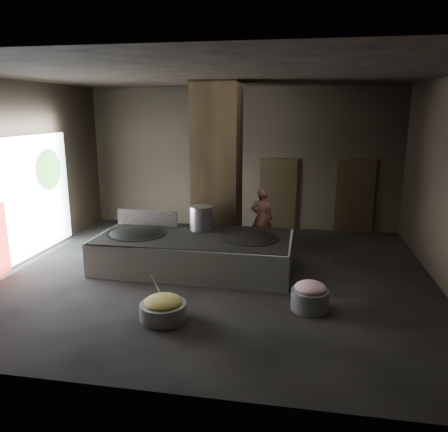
% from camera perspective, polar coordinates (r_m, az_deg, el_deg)
% --- Properties ---
extents(floor, '(10.00, 9.00, 0.10)m').
position_cam_1_polar(floor, '(10.42, -1.22, -7.85)').
color(floor, black).
rests_on(floor, ground).
extents(ceiling, '(10.00, 9.00, 0.10)m').
position_cam_1_polar(ceiling, '(9.73, -1.37, 18.26)').
color(ceiling, black).
rests_on(ceiling, back_wall).
extents(back_wall, '(10.00, 0.10, 4.50)m').
position_cam_1_polar(back_wall, '(14.26, 2.36, 7.51)').
color(back_wall, black).
rests_on(back_wall, ground).
extents(front_wall, '(10.00, 0.10, 4.50)m').
position_cam_1_polar(front_wall, '(5.52, -10.69, -2.48)').
color(front_wall, black).
rests_on(front_wall, ground).
extents(left_wall, '(0.10, 9.00, 4.50)m').
position_cam_1_polar(left_wall, '(11.89, -26.00, 4.93)').
color(left_wall, black).
rests_on(left_wall, ground).
extents(pillar, '(1.20, 1.20, 4.50)m').
position_cam_1_polar(pillar, '(11.72, -0.88, 6.19)').
color(pillar, black).
rests_on(pillar, ground).
extents(hearth_platform, '(4.70, 2.31, 0.81)m').
position_cam_1_polar(hearth_platform, '(10.67, -3.90, -4.76)').
color(hearth_platform, silver).
rests_on(hearth_platform, ground).
extents(platform_cap, '(4.56, 2.19, 0.03)m').
position_cam_1_polar(platform_cap, '(10.55, -3.93, -2.64)').
color(platform_cap, black).
rests_on(platform_cap, hearth_platform).
extents(wok_left, '(1.47, 1.47, 0.41)m').
position_cam_1_polar(wok_left, '(10.95, -11.38, -2.62)').
color(wok_left, black).
rests_on(wok_left, hearth_platform).
extents(wok_left_rim, '(1.50, 1.50, 0.05)m').
position_cam_1_polar(wok_left_rim, '(10.93, -11.39, -2.27)').
color(wok_left_rim, black).
rests_on(wok_left_rim, hearth_platform).
extents(wok_right, '(1.37, 1.37, 0.39)m').
position_cam_1_polar(wok_right, '(10.38, 3.40, -3.28)').
color(wok_right, black).
rests_on(wok_right, hearth_platform).
extents(wok_right_rim, '(1.40, 1.40, 0.05)m').
position_cam_1_polar(wok_right_rim, '(10.36, 3.41, -2.91)').
color(wok_right_rim, black).
rests_on(wok_right_rim, hearth_platform).
extents(stock_pot, '(0.57, 0.57, 0.61)m').
position_cam_1_polar(stock_pot, '(10.97, -3.01, -0.29)').
color(stock_pot, '#AEB2B6').
rests_on(stock_pot, hearth_platform).
extents(splash_guard, '(1.62, 0.09, 0.41)m').
position_cam_1_polar(splash_guard, '(11.60, -10.01, -0.22)').
color(splash_guard, black).
rests_on(splash_guard, hearth_platform).
extents(cook, '(0.61, 0.40, 1.66)m').
position_cam_1_polar(cook, '(12.27, 4.96, -0.26)').
color(cook, '#9C5C4F').
rests_on(cook, ground).
extents(veg_basin, '(0.87, 0.87, 0.32)m').
position_cam_1_polar(veg_basin, '(8.30, -7.93, -12.23)').
color(veg_basin, gray).
rests_on(veg_basin, ground).
extents(veg_fill, '(0.71, 0.71, 0.22)m').
position_cam_1_polar(veg_fill, '(8.22, -7.97, -11.03)').
color(veg_fill, '#89A851').
rests_on(veg_fill, veg_basin).
extents(ladle, '(0.16, 0.32, 0.61)m').
position_cam_1_polar(ladle, '(8.32, -8.69, -9.25)').
color(ladle, '#AEB2B6').
rests_on(ladle, veg_basin).
extents(meat_basin, '(0.73, 0.73, 0.40)m').
position_cam_1_polar(meat_basin, '(8.75, 11.13, -10.66)').
color(meat_basin, gray).
rests_on(meat_basin, ground).
extents(meat_fill, '(0.60, 0.60, 0.23)m').
position_cam_1_polar(meat_fill, '(8.65, 11.21, -9.15)').
color(meat_fill, '#D27E88').
rests_on(meat_fill, meat_basin).
extents(doorway_near, '(1.18, 0.08, 2.38)m').
position_cam_1_polar(doorway_near, '(14.22, 7.06, 2.71)').
color(doorway_near, black).
rests_on(doorway_near, ground).
extents(doorway_near_glow, '(0.87, 0.04, 2.06)m').
position_cam_1_polar(doorway_near_glow, '(14.37, 6.56, 2.64)').
color(doorway_near_glow, '#8C6647').
rests_on(doorway_near_glow, ground).
extents(doorway_far, '(1.18, 0.08, 2.38)m').
position_cam_1_polar(doorway_far, '(14.30, 16.71, 2.30)').
color(doorway_far, black).
rests_on(doorway_far, ground).
extents(doorway_far_glow, '(0.80, 0.04, 1.89)m').
position_cam_1_polar(doorway_far_glow, '(14.29, 16.02, 2.13)').
color(doorway_far_glow, '#8C6647').
rests_on(doorway_far_glow, ground).
extents(left_opening, '(0.04, 4.20, 3.10)m').
position_cam_1_polar(left_opening, '(12.09, -24.75, 2.05)').
color(left_opening, white).
rests_on(left_opening, ground).
extents(tree_silhouette, '(0.28, 1.10, 1.10)m').
position_cam_1_polar(tree_silhouette, '(12.85, -21.88, 5.65)').
color(tree_silhouette, '#194714').
rests_on(tree_silhouette, left_opening).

